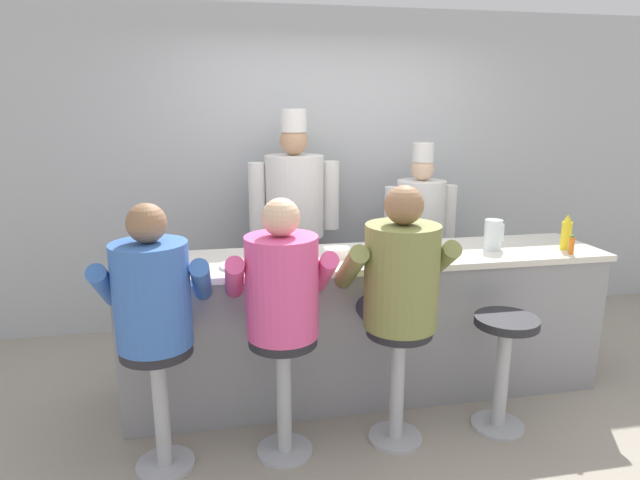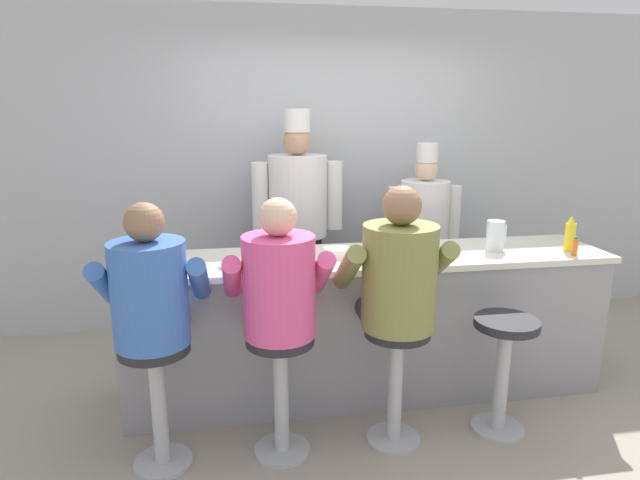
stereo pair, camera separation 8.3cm
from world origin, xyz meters
TOP-DOWN VIEW (x-y plane):
  - ground_plane at (0.00, 0.00)m, footprint 20.00×20.00m
  - wall_back at (0.00, 1.70)m, footprint 10.00×0.06m
  - diner_counter at (0.00, 0.32)m, footprint 3.16×0.65m
  - ketchup_bottle_red at (0.18, 0.07)m, footprint 0.07×0.07m
  - mustard_bottle_yellow at (1.34, 0.20)m, footprint 0.07×0.07m
  - hot_sauce_bottle_orange at (1.30, 0.09)m, footprint 0.04×0.04m
  - water_pitcher_clear at (0.85, 0.29)m, footprint 0.13×0.12m
  - breakfast_plate at (-0.83, 0.20)m, footprint 0.24×0.24m
  - cereal_bowl at (-0.21, 0.31)m, footprint 0.17×0.17m
  - coffee_mug_blue at (-1.49, 0.19)m, footprint 0.14×0.09m
  - cup_stack_steel at (0.23, 0.37)m, footprint 0.10×0.10m
  - diner_seated_blue at (-1.28, -0.24)m, footprint 0.58×0.57m
  - diner_seated_pink at (-0.63, -0.24)m, footprint 0.58×0.57m
  - diner_seated_olive at (0.02, -0.24)m, footprint 0.62×0.61m
  - empty_stool_round at (0.67, -0.27)m, footprint 0.37×0.37m
  - cook_in_whites_near at (-0.34, 1.33)m, footprint 0.73×0.47m
  - cook_in_whites_far at (0.72, 1.26)m, footprint 0.63×0.40m

SIDE VIEW (x-z plane):
  - ground_plane at x=0.00m, z-range 0.00..0.00m
  - empty_stool_round at x=0.67m, z-range 0.12..0.83m
  - diner_counter at x=0.00m, z-range 0.00..0.96m
  - cook_in_whites_far at x=0.72m, z-range 0.08..1.69m
  - diner_seated_blue at x=-1.28m, z-range 0.20..1.64m
  - diner_seated_pink at x=-0.63m, z-range 0.20..1.65m
  - diner_seated_olive at x=0.02m, z-range 0.20..1.69m
  - breakfast_plate at x=-0.83m, z-range 0.95..1.00m
  - cereal_bowl at x=-0.21m, z-range 0.96..1.02m
  - coffee_mug_blue at x=-1.49m, z-range 0.96..1.05m
  - hot_sauce_bottle_orange at x=1.30m, z-range 0.96..1.08m
  - cook_in_whites_near at x=-0.34m, z-range 0.09..1.98m
  - water_pitcher_clear at x=0.85m, z-range 0.96..1.16m
  - mustard_bottle_yellow at x=1.34m, z-range 0.95..1.19m
  - ketchup_bottle_red at x=0.18m, z-range 0.95..1.21m
  - cup_stack_steel at x=0.23m, z-range 0.96..1.31m
  - wall_back at x=0.00m, z-range 0.00..2.70m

